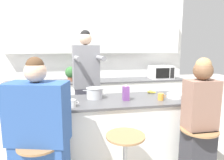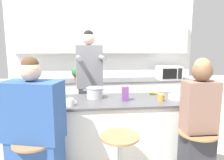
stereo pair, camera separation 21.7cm
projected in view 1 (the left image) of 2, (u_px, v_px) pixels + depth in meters
wall_back at (96, 49)px, 4.31m from camera, size 4.02×0.22×2.70m
back_counter at (98, 101)px, 4.22m from camera, size 3.73×0.59×0.90m
kitchen_island at (113, 131)px, 2.69m from camera, size 2.09×0.73×0.89m
bar_stool_rightmost at (197, 153)px, 2.24m from camera, size 0.40×0.40×0.68m
person_cooking at (86, 88)px, 3.22m from camera, size 0.47×0.63×1.84m
person_wrapped_blanket at (40, 140)px, 1.89m from camera, size 0.61×0.42×1.49m
person_seated_near at (199, 128)px, 2.21m from camera, size 0.34×0.27×1.47m
cooking_pot at (95, 93)px, 2.67m from camera, size 0.31×0.23×0.15m
fruit_bowl at (175, 95)px, 2.73m from camera, size 0.23×0.23×0.06m
coffee_cup_near at (72, 103)px, 2.30m from camera, size 0.12×0.09×0.09m
coffee_cup_far at (161, 97)px, 2.59m from camera, size 0.11×0.08×0.09m
banana_bunch at (151, 92)px, 2.97m from camera, size 0.16×0.11×0.05m
juice_carton at (126, 93)px, 2.58m from camera, size 0.08×0.08×0.20m
microwave at (161, 72)px, 4.35m from camera, size 0.48×0.35×0.28m
potted_plant at (71, 73)px, 4.01m from camera, size 0.23×0.23×0.30m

